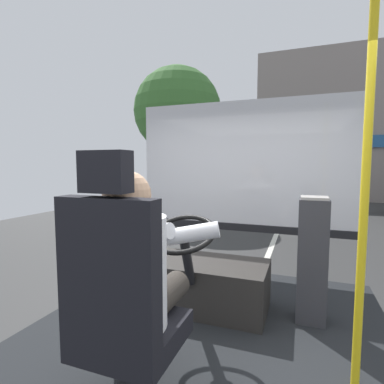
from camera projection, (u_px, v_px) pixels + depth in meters
ground at (282, 221)px, 10.27m from camera, size 18.00×44.00×0.06m
driver_seat at (122, 309)px, 1.42m from camera, size 0.48×0.48×1.29m
bus_driver at (134, 266)px, 1.51m from camera, size 0.78×0.59×0.77m
steering_console at (202, 282)px, 2.57m from camera, size 1.10×0.96×0.85m
handrail_pole at (365, 193)px, 1.56m from camera, size 0.04×0.04×2.16m
fare_box at (312, 260)px, 2.32m from camera, size 0.22×0.21×0.99m
windshield_panel at (244, 181)px, 3.41m from camera, size 2.50×0.08×1.48m
street_tree at (178, 112)px, 10.98m from camera, size 3.18×3.18×5.46m
shop_building at (376, 128)px, 16.94m from camera, size 12.62×5.34×7.96m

